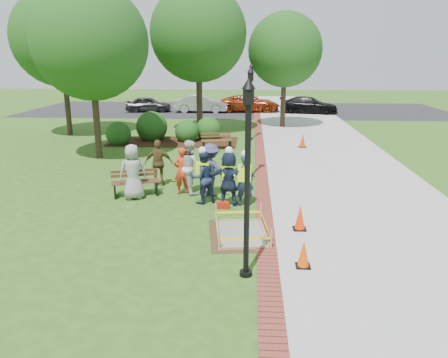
# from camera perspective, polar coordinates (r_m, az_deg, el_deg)

# --- Properties ---
(ground) EXTENTS (100.00, 100.00, 0.00)m
(ground) POSITION_cam_1_polar(r_m,az_deg,el_deg) (12.65, -2.62, -5.81)
(ground) COLOR #285116
(ground) RESTS_ON ground
(sidewalk) EXTENTS (6.00, 60.00, 0.02)m
(sidewalk) POSITION_cam_1_polar(r_m,az_deg,el_deg) (22.48, 13.01, 3.52)
(sidewalk) COLOR #9E9E99
(sidewalk) RESTS_ON ground
(brick_edging) EXTENTS (0.50, 60.00, 0.03)m
(brick_edging) POSITION_cam_1_polar(r_m,az_deg,el_deg) (22.18, 4.69, 3.73)
(brick_edging) COLOR maroon
(brick_edging) RESTS_ON ground
(mulch_bed) EXTENTS (7.00, 3.00, 0.05)m
(mulch_bed) POSITION_cam_1_polar(r_m,az_deg,el_deg) (24.52, -6.59, 4.87)
(mulch_bed) COLOR #381E0F
(mulch_bed) RESTS_ON ground
(parking_lot) EXTENTS (36.00, 12.00, 0.01)m
(parking_lot) POSITION_cam_1_polar(r_m,az_deg,el_deg) (38.98, 1.71, 9.04)
(parking_lot) COLOR black
(parking_lot) RESTS_ON ground
(wet_concrete_pad) EXTENTS (1.97, 2.49, 0.55)m
(wet_concrete_pad) POSITION_cam_1_polar(r_m,az_deg,el_deg) (11.80, 2.29, -6.23)
(wet_concrete_pad) COLOR #47331E
(wet_concrete_pad) RESTS_ON ground
(bench_near) EXTENTS (1.69, 1.01, 0.87)m
(bench_near) POSITION_cam_1_polar(r_m,az_deg,el_deg) (15.30, -11.47, -1.13)
(bench_near) COLOR brown
(bench_near) RESTS_ON ground
(bench_far) EXTENTS (1.64, 0.87, 0.85)m
(bench_far) POSITION_cam_1_polar(r_m,az_deg,el_deg) (22.34, -0.95, 4.54)
(bench_far) COLOR brown
(bench_far) RESTS_ON ground
(cone_front) EXTENTS (0.34, 0.34, 0.67)m
(cone_front) POSITION_cam_1_polar(r_m,az_deg,el_deg) (10.20, 10.35, -9.67)
(cone_front) COLOR black
(cone_front) RESTS_ON ground
(cone_back) EXTENTS (0.36, 0.36, 0.72)m
(cone_back) POSITION_cam_1_polar(r_m,az_deg,el_deg) (12.24, 9.89, -5.07)
(cone_back) COLOR black
(cone_back) RESTS_ON ground
(cone_far) EXTENTS (0.38, 0.38, 0.75)m
(cone_far) POSITION_cam_1_polar(r_m,az_deg,el_deg) (23.17, 10.23, 4.94)
(cone_far) COLOR black
(cone_far) RESTS_ON ground
(toolbox) EXTENTS (0.41, 0.23, 0.20)m
(toolbox) POSITION_cam_1_polar(r_m,az_deg,el_deg) (13.82, -0.16, -3.43)
(toolbox) COLOR #AB190D
(toolbox) RESTS_ON ground
(lamp_near) EXTENTS (0.28, 0.28, 4.26)m
(lamp_near) POSITION_cam_1_polar(r_m,az_deg,el_deg) (8.95, 3.08, 1.65)
(lamp_near) COLOR black
(lamp_near) RESTS_ON ground
(lamp_mid) EXTENTS (0.28, 0.28, 4.26)m
(lamp_mid) POSITION_cam_1_polar(r_m,az_deg,el_deg) (16.82, 3.41, 8.38)
(lamp_mid) COLOR black
(lamp_mid) RESTS_ON ground
(lamp_far) EXTENTS (0.28, 0.28, 4.26)m
(lamp_far) POSITION_cam_1_polar(r_m,az_deg,el_deg) (24.78, 3.54, 10.81)
(lamp_far) COLOR black
(lamp_far) RESTS_ON ground
(tree_left) EXTENTS (5.11, 5.11, 7.76)m
(tree_left) POSITION_cam_1_polar(r_m,az_deg,el_deg) (20.99, -17.05, 16.68)
(tree_left) COLOR #3D2D1E
(tree_left) RESTS_ON ground
(tree_back) EXTENTS (5.71, 5.71, 8.74)m
(tree_back) POSITION_cam_1_polar(r_m,az_deg,el_deg) (27.21, -3.37, 18.43)
(tree_back) COLOR #3D2D1E
(tree_back) RESTS_ON ground
(tree_right) EXTENTS (4.77, 4.77, 7.37)m
(tree_right) POSITION_cam_1_polar(r_m,az_deg,el_deg) (29.51, 7.98, 16.36)
(tree_right) COLOR #3D2D1E
(tree_right) RESTS_ON ground
(tree_far) EXTENTS (5.54, 5.54, 8.37)m
(tree_far) POSITION_cam_1_polar(r_m,az_deg,el_deg) (27.84, -20.53, 16.84)
(tree_far) COLOR #3D2D1E
(tree_far) RESTS_ON ground
(shrub_a) EXTENTS (1.35, 1.35, 1.35)m
(shrub_a) POSITION_cam_1_polar(r_m,az_deg,el_deg) (24.34, -13.54, 4.40)
(shrub_a) COLOR #204513
(shrub_a) RESTS_ON ground
(shrub_b) EXTENTS (1.76, 1.76, 1.76)m
(shrub_b) POSITION_cam_1_polar(r_m,az_deg,el_deg) (25.28, -9.35, 5.05)
(shrub_b) COLOR #204513
(shrub_b) RESTS_ON ground
(shrub_c) EXTENTS (1.32, 1.32, 1.32)m
(shrub_c) POSITION_cam_1_polar(r_m,az_deg,el_deg) (24.51, -4.83, 4.87)
(shrub_c) COLOR #204513
(shrub_c) RESTS_ON ground
(shrub_d) EXTENTS (1.42, 1.42, 1.42)m
(shrub_d) POSITION_cam_1_polar(r_m,az_deg,el_deg) (25.03, -2.03, 5.14)
(shrub_d) COLOR #204513
(shrub_d) RESTS_ON ground
(shrub_e) EXTENTS (0.97, 0.97, 0.97)m
(shrub_e) POSITION_cam_1_polar(r_m,az_deg,el_deg) (25.64, -5.31, 5.35)
(shrub_e) COLOR #204513
(shrub_e) RESTS_ON ground
(casual_person_a) EXTENTS (0.69, 0.57, 1.86)m
(casual_person_a) POSITION_cam_1_polar(r_m,az_deg,el_deg) (14.82, -11.82, 0.90)
(casual_person_a) COLOR gray
(casual_person_a) RESTS_ON ground
(casual_person_b) EXTENTS (0.62, 0.51, 1.64)m
(casual_person_b) POSITION_cam_1_polar(r_m,az_deg,el_deg) (15.13, -5.50, 1.07)
(casual_person_b) COLOR red
(casual_person_b) RESTS_ON ground
(casual_person_c) EXTENTS (0.67, 0.71, 1.87)m
(casual_person_c) POSITION_cam_1_polar(r_m,az_deg,el_deg) (15.20, -4.48, 1.61)
(casual_person_c) COLOR silver
(casual_person_c) RESTS_ON ground
(casual_person_d) EXTENTS (0.58, 0.40, 1.72)m
(casual_person_d) POSITION_cam_1_polar(r_m,az_deg,el_deg) (16.17, -8.53, 2.07)
(casual_person_d) COLOR brown
(casual_person_d) RESTS_ON ground
(casual_person_e) EXTENTS (0.69, 0.59, 1.82)m
(casual_person_e) POSITION_cam_1_polar(r_m,az_deg,el_deg) (14.82, -1.74, 1.17)
(casual_person_e) COLOR #38355D
(casual_person_e) RESTS_ON ground
(hivis_worker_a) EXTENTS (0.59, 0.40, 1.92)m
(hivis_worker_a) POSITION_cam_1_polar(r_m,az_deg,el_deg) (13.88, 0.64, 0.33)
(hivis_worker_a) COLOR #1B2446
(hivis_worker_a) RESTS_ON ground
(hivis_worker_b) EXTENTS (0.60, 0.47, 1.82)m
(hivis_worker_b) POSITION_cam_1_polar(r_m,az_deg,el_deg) (13.88, 2.70, 0.12)
(hivis_worker_b) COLOR #151C39
(hivis_worker_b) RESTS_ON ground
(hivis_worker_c) EXTENTS (0.66, 0.58, 1.88)m
(hivis_worker_c) POSITION_cam_1_polar(r_m,az_deg,el_deg) (14.10, -2.80, 0.47)
(hivis_worker_c) COLOR #1C2C4A
(hivis_worker_c) RESTS_ON ground
(parked_car_a) EXTENTS (2.33, 4.48, 1.40)m
(parked_car_a) POSITION_cam_1_polar(r_m,az_deg,el_deg) (38.00, -9.79, 8.63)
(parked_car_a) COLOR #292A2C
(parked_car_a) RESTS_ON ground
(parked_car_b) EXTENTS (2.13, 4.88, 1.59)m
(parked_car_b) POSITION_cam_1_polar(r_m,az_deg,el_deg) (37.22, -2.96, 8.69)
(parked_car_b) COLOR #ABACB0
(parked_car_b) RESTS_ON ground
(parked_car_c) EXTENTS (2.18, 4.77, 1.54)m
(parked_car_c) POSITION_cam_1_polar(r_m,az_deg,el_deg) (37.69, 3.33, 8.78)
(parked_car_c) COLOR #9C3513
(parked_car_c) RESTS_ON ground
(parked_car_d) EXTENTS (2.81, 4.84, 1.48)m
(parked_car_d) POSITION_cam_1_polar(r_m,az_deg,el_deg) (37.24, 10.96, 8.43)
(parked_car_d) COLOR black
(parked_car_d) RESTS_ON ground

